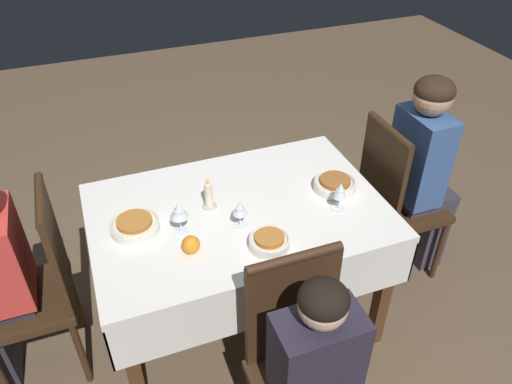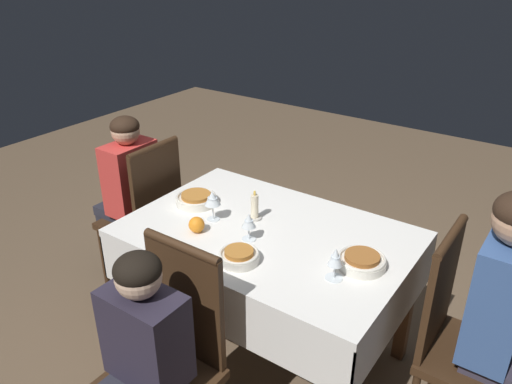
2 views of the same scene
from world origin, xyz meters
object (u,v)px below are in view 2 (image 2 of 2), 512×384
person_child_red (127,195)px  wine_glass_north (249,222)px  person_adult_denim (509,322)px  bowl_north (239,256)px  candle_centerpiece (255,209)px  chair_west (460,336)px  dining_table (267,249)px  wine_glass_west (335,258)px  bowl_west (362,261)px  person_child_dark (136,373)px  chair_east (147,212)px  chair_north (170,354)px  bowl_east (196,199)px  wine_glass_east (212,199)px  orange_fruit (197,225)px

person_child_red → wine_glass_north: bearing=80.3°
person_adult_denim → bowl_north: bearing=108.0°
bowl_north → candle_centerpiece: (0.16, -0.34, 0.03)m
person_child_red → chair_west: bearing=89.6°
dining_table → chair_west: 0.91m
wine_glass_west → bowl_north: wine_glass_west is taller
bowl_west → person_child_dark: bearing=60.7°
chair_east → bowl_west: bearing=86.7°
chair_north → bowl_west: (-0.47, -0.67, 0.24)m
dining_table → bowl_east: (0.46, -0.02, 0.13)m
wine_glass_west → candle_centerpiece: (0.54, -0.22, -0.04)m
chair_north → wine_glass_east: bearing=114.7°
dining_table → bowl_west: bowl_west is taller
wine_glass_east → orange_fruit: bearing=94.6°
person_adult_denim → wine_glass_east: bearing=94.9°
wine_glass_west → bowl_east: wine_glass_west is taller
wine_glass_north → candle_centerpiece: 0.20m
chair_west → orange_fruit: chair_west is taller
person_adult_denim → person_child_dark: (1.04, 0.90, -0.11)m
person_child_dark → wine_glass_west: 0.85m
person_child_red → bowl_east: (-0.60, 0.05, 0.17)m
chair_east → bowl_north: 1.03m
chair_east → candle_centerpiece: bearing=89.6°
chair_north → chair_east: bearing=140.3°
wine_glass_west → orange_fruit: wine_glass_west is taller
wine_glass_north → bowl_east: (0.43, -0.13, -0.06)m
orange_fruit → wine_glass_east: bearing=-85.4°
chair_west → orange_fruit: size_ratio=13.02×
wine_glass_west → bowl_north: bearing=17.5°
chair_west → candle_centerpiece: 1.05m
wine_glass_west → bowl_east: size_ratio=0.68×
wine_glass_west → bowl_east: bearing=-11.3°
bowl_west → wine_glass_east: wine_glass_east is taller
person_child_dark → person_adult_denim: bearing=41.0°
wine_glass_west → bowl_north: 0.41m
bowl_west → candle_centerpiece: 0.60m
chair_west → candle_centerpiece: size_ratio=6.33×
bowl_west → bowl_east: 0.94m
wine_glass_west → bowl_east: (0.88, -0.18, -0.07)m
chair_north → chair_east: same height
bowl_west → wine_glass_north: size_ratio=1.52×
wine_glass_north → wine_glass_east: wine_glass_east is taller
wine_glass_west → wine_glass_east: wine_glass_east is taller
chair_east → wine_glass_east: 0.71m
chair_north → chair_east: (0.91, -0.75, 0.00)m
chair_north → bowl_east: (0.47, -0.71, 0.24)m
chair_north → wine_glass_north: size_ratio=7.39×
wine_glass_west → candle_centerpiece: candle_centerpiece is taller
chair_east → wine_glass_west: (-1.32, 0.22, 0.31)m
bowl_north → person_child_red: bearing=-17.3°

